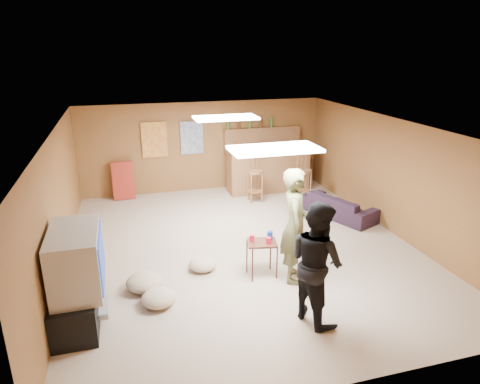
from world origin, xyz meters
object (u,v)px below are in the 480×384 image
object	(u,v)px
person_black	(317,262)
tray_table	(262,259)
tv_body	(76,260)
person_olive	(295,226)
bar_counter	(268,169)
sofa	(339,206)

from	to	relation	value
person_black	tray_table	bearing A→B (deg)	-1.37
tv_body	person_olive	bearing A→B (deg)	4.66
person_black	tray_table	xyz separation A→B (m)	(-0.32, 1.24, -0.53)
bar_counter	person_olive	world-z (taller)	person_olive
person_olive	sofa	size ratio (longest dim) A/B	1.10
tv_body	sofa	bearing A→B (deg)	25.29
bar_counter	person_olive	distance (m)	4.34
tv_body	tray_table	world-z (taller)	tv_body
person_olive	person_black	xyz separation A→B (m)	(-0.13, -1.03, -0.07)
bar_counter	person_olive	xyz separation A→B (m)	(-1.04, -4.20, 0.35)
bar_counter	person_olive	bearing A→B (deg)	-103.97
bar_counter	person_black	xyz separation A→B (m)	(-1.17, -5.23, 0.28)
person_black	sofa	size ratio (longest dim) A/B	1.01
person_black	tv_body	bearing A→B (deg)	59.47
tv_body	person_olive	distance (m)	3.12
tray_table	sofa	bearing A→B (deg)	38.86
bar_counter	tray_table	bearing A→B (deg)	-110.53
person_olive	tray_table	world-z (taller)	person_olive
tv_body	bar_counter	bearing A→B (deg)	47.00
person_olive	tray_table	xyz separation A→B (m)	(-0.45, 0.21, -0.60)
tray_table	bar_counter	bearing A→B (deg)	69.47
tv_body	sofa	world-z (taller)	tv_body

